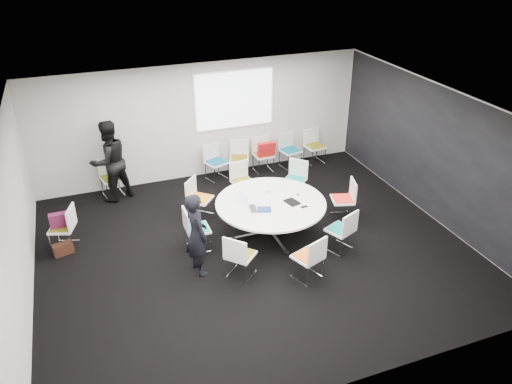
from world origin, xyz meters
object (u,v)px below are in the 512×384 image
object	(u,v)px
maroon_bag	(60,220)
chair_ring_a	(342,206)
chair_ring_e	(197,236)
chair_ring_f	(240,263)
chair_ring_c	(243,189)
chair_back_b	(239,165)
chair_spare_left	(65,235)
cup	(268,191)
chair_back_a	(216,169)
chair_back_e	(314,152)
chair_ring_g	(308,265)
chair_ring_d	(200,206)
person_main	(197,234)
chair_back_c	(263,161)
laptop	(255,208)
brown_bag	(63,249)
chair_ring_h	(340,237)
conference_table	(271,211)
chair_back_d	(290,157)
person_back	(109,161)
chair_ring_b	(295,187)
chair_person_back	(113,185)

from	to	relation	value
maroon_bag	chair_ring_a	bearing A→B (deg)	-9.36
chair_ring_e	chair_ring_f	world-z (taller)	same
chair_ring_c	chair_back_b	distance (m)	1.28
chair_ring_c	chair_spare_left	distance (m)	3.90
chair_ring_e	cup	xyz separation A→B (m)	(1.61, 0.38, 0.50)
chair_ring_a	chair_back_a	size ratio (longest dim) A/B	1.00
chair_back_e	maroon_bag	size ratio (longest dim) A/B	2.20
chair_ring_c	chair_ring_g	bearing A→B (deg)	83.30
chair_ring_a	chair_back_b	distance (m)	3.07
chair_back_a	chair_back_e	xyz separation A→B (m)	(2.69, 0.04, 0.00)
chair_ring_c	chair_back_e	world-z (taller)	same
chair_ring_d	chair_ring_a	bearing A→B (deg)	109.87
chair_ring_f	person_main	bearing A→B (deg)	-164.96
chair_back_c	laptop	size ratio (longest dim) A/B	2.94
brown_bag	chair_back_e	bearing A→B (deg)	18.12
chair_ring_c	chair_ring_h	bearing A→B (deg)	104.22
chair_ring_f	chair_back_e	xyz separation A→B (m)	(3.39, 3.89, 0.00)
conference_table	laptop	size ratio (longest dim) A/B	7.31
chair_ring_h	chair_back_b	bearing A→B (deg)	78.02
chair_back_d	maroon_bag	distance (m)	5.88
chair_ring_h	brown_bag	bearing A→B (deg)	137.76
chair_ring_g	chair_back_d	xyz separation A→B (m)	(1.58, 4.34, 0.00)
chair_back_c	chair_back_d	distance (m)	0.74
chair_ring_a	person_back	size ratio (longest dim) A/B	0.47
chair_ring_a	laptop	xyz separation A→B (m)	(-2.04, -0.16, 0.47)
chair_ring_h	chair_spare_left	distance (m)	5.31
chair_ring_f	chair_ring_b	bearing A→B (deg)	94.16
maroon_bag	chair_back_e	bearing A→B (deg)	16.33
chair_ring_b	brown_bag	world-z (taller)	chair_ring_b
chair_ring_e	chair_ring_h	bearing A→B (deg)	68.64
brown_bag	person_main	bearing A→B (deg)	-31.82
chair_back_c	chair_ring_c	bearing A→B (deg)	50.24
chair_back_e	person_back	distance (m)	5.21
chair_ring_e	cup	bearing A→B (deg)	103.06
chair_ring_e	chair_back_c	bearing A→B (deg)	138.61
chair_back_d	chair_back_c	bearing A→B (deg)	-12.21
chair_spare_left	chair_person_back	bearing A→B (deg)	-12.56
chair_ring_e	laptop	bearing A→B (deg)	83.29
chair_ring_d	chair_back_b	xyz separation A→B (m)	(1.44, 1.65, 0.00)
chair_ring_b	chair_ring_a	bearing A→B (deg)	163.72
chair_ring_g	laptop	distance (m)	1.58
chair_back_b	chair_ring_f	bearing A→B (deg)	92.29
chair_ring_c	cup	distance (m)	1.27
chair_back_e	brown_bag	world-z (taller)	chair_back_e
person_main	laptop	distance (m)	1.42
conference_table	brown_bag	xyz separation A→B (m)	(-3.97, 0.72, -0.42)
chair_back_c	maroon_bag	size ratio (longest dim) A/B	2.20
chair_ring_c	chair_back_c	distance (m)	1.58
person_back	cup	size ratio (longest dim) A/B	20.87
chair_ring_a	chair_spare_left	xyz separation A→B (m)	(-5.57, 0.91, 0.00)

